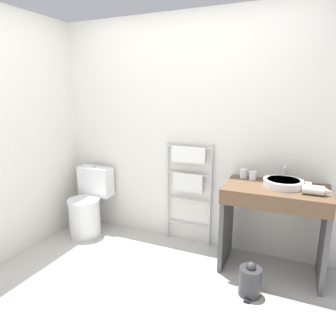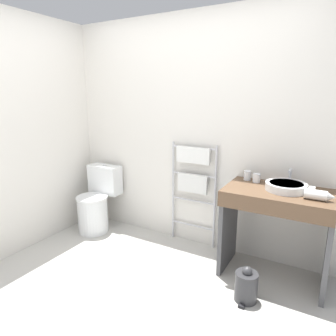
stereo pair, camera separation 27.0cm
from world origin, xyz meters
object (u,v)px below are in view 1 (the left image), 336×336
object	(u,v)px
sink_basin	(283,183)
trash_bin	(250,281)
cup_near_wall	(244,173)
towel_radiator	(188,176)
toilet	(88,206)
cup_near_edge	(253,175)
hair_dryer	(315,190)

from	to	relation	value
sink_basin	trash_bin	distance (m)	0.89
sink_basin	cup_near_wall	bearing A→B (deg)	157.40
towel_radiator	sink_basin	size ratio (longest dim) A/B	3.30
cup_near_wall	toilet	bearing A→B (deg)	-173.22
towel_radiator	sink_basin	xyz separation A→B (m)	(0.97, -0.20, 0.10)
sink_basin	cup_near_edge	world-z (taller)	cup_near_edge
toilet	cup_near_edge	size ratio (longest dim) A/B	9.60
cup_near_wall	towel_radiator	bearing A→B (deg)	176.08
hair_dryer	cup_near_wall	bearing A→B (deg)	156.32
towel_radiator	cup_near_edge	xyz separation A→B (m)	(0.69, -0.07, 0.10)
towel_radiator	trash_bin	world-z (taller)	towel_radiator
hair_dryer	cup_near_edge	bearing A→B (deg)	155.48
cup_near_wall	trash_bin	xyz separation A→B (m)	(0.21, -0.62, -0.75)
cup_near_wall	trash_bin	distance (m)	1.00
towel_radiator	cup_near_wall	world-z (taller)	towel_radiator
cup_near_wall	trash_bin	bearing A→B (deg)	-71.67
cup_near_wall	cup_near_edge	distance (m)	0.10
cup_near_edge	trash_bin	size ratio (longest dim) A/B	0.27
sink_basin	towel_radiator	bearing A→B (deg)	168.50
toilet	trash_bin	world-z (taller)	toilet
sink_basin	cup_near_wall	distance (m)	0.41
cup_near_edge	trash_bin	bearing A→B (deg)	-79.28
cup_near_wall	hair_dryer	bearing A→B (deg)	-23.68
hair_dryer	trash_bin	world-z (taller)	hair_dryer
toilet	cup_near_wall	world-z (taller)	cup_near_wall
trash_bin	toilet	bearing A→B (deg)	168.08
cup_near_edge	cup_near_wall	bearing A→B (deg)	161.18
toilet	trash_bin	bearing A→B (deg)	-11.92
toilet	trash_bin	distance (m)	2.02
cup_near_edge	hair_dryer	xyz separation A→B (m)	(0.53, -0.24, -0.00)
towel_radiator	cup_near_wall	distance (m)	0.60
towel_radiator	cup_near_wall	xyz separation A→B (m)	(0.59, -0.04, 0.11)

